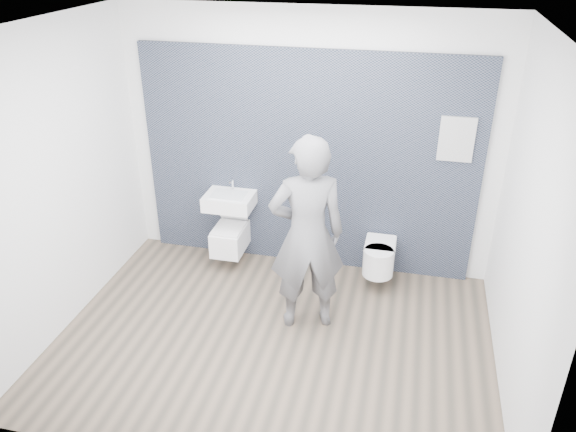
% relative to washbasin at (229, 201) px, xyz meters
% --- Properties ---
extents(ground, '(4.00, 4.00, 0.00)m').
position_rel_washbasin_xyz_m(ground, '(0.81, -1.24, -0.77)').
color(ground, brown).
rests_on(ground, ground).
extents(room_shell, '(4.00, 4.00, 4.00)m').
position_rel_washbasin_xyz_m(room_shell, '(0.81, -1.24, 0.97)').
color(room_shell, silver).
rests_on(room_shell, ground).
extents(tile_wall, '(3.60, 0.06, 2.40)m').
position_rel_washbasin_xyz_m(tile_wall, '(0.81, 0.23, -0.77)').
color(tile_wall, black).
rests_on(tile_wall, ground).
extents(washbasin, '(0.53, 0.40, 0.40)m').
position_rel_washbasin_xyz_m(washbasin, '(0.00, 0.00, 0.00)').
color(washbasin, white).
rests_on(washbasin, ground).
extents(toilet_square, '(0.33, 0.48, 0.58)m').
position_rel_washbasin_xyz_m(toilet_square, '(-0.00, -0.04, -0.43)').
color(toilet_square, white).
rests_on(toilet_square, ground).
extents(toilet_rounded, '(0.32, 0.55, 0.30)m').
position_rel_washbasin_xyz_m(toilet_rounded, '(1.67, -0.08, -0.44)').
color(toilet_rounded, white).
rests_on(toilet_rounded, ground).
extents(info_placard, '(0.34, 0.03, 0.45)m').
position_rel_washbasin_xyz_m(info_placard, '(2.31, 0.18, -0.77)').
color(info_placard, white).
rests_on(info_placard, ground).
extents(visitor, '(0.81, 0.66, 1.92)m').
position_rel_washbasin_xyz_m(visitor, '(1.05, -0.90, 0.19)').
color(visitor, slate).
rests_on(visitor, ground).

